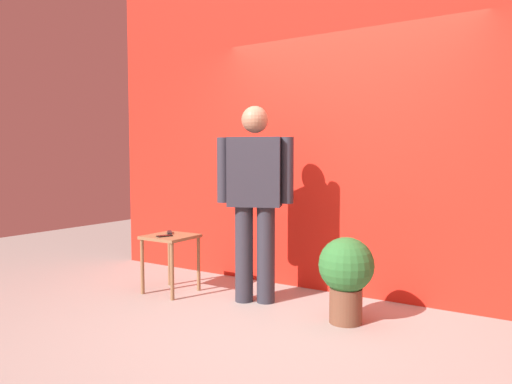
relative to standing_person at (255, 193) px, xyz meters
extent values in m
plane|color=#9E9991|center=(0.55, -0.52, -0.99)|extent=(12.00, 12.00, 0.00)
cube|color=red|center=(0.55, 0.72, 0.70)|extent=(5.71, 0.12, 3.40)
cylinder|color=#2D2D38|center=(-0.09, -0.04, -0.56)|extent=(0.22, 0.22, 0.88)
cylinder|color=#2D2D38|center=(0.09, 0.04, -0.56)|extent=(0.22, 0.22, 0.88)
cube|color=#2D2D38|center=(0.00, 0.00, 0.19)|extent=(0.53, 0.40, 0.62)
cube|color=#2D4784|center=(-0.05, 0.11, 0.22)|extent=(0.13, 0.06, 0.52)
cube|color=silver|center=(-0.05, 0.12, 0.21)|extent=(0.05, 0.03, 0.47)
cylinder|color=#2D2D38|center=(-0.27, -0.11, 0.21)|extent=(0.15, 0.15, 0.59)
cylinder|color=#2D2D38|center=(0.27, 0.11, 0.21)|extent=(0.15, 0.15, 0.59)
sphere|color=#A87A5B|center=(0.00, 0.00, 0.66)|extent=(0.24, 0.24, 0.24)
cube|color=olive|center=(-0.86, -0.18, -0.45)|extent=(0.44, 0.44, 0.03)
cylinder|color=olive|center=(-1.05, -0.37, -0.73)|extent=(0.04, 0.04, 0.53)
cylinder|color=olive|center=(-0.67, -0.37, -0.73)|extent=(0.04, 0.04, 0.53)
cylinder|color=olive|center=(-1.05, 0.01, -0.73)|extent=(0.04, 0.04, 0.53)
cylinder|color=olive|center=(-0.67, 0.01, -0.73)|extent=(0.04, 0.04, 0.53)
cube|color=black|center=(-0.86, -0.27, -0.43)|extent=(0.12, 0.16, 0.01)
cube|color=black|center=(-0.95, -0.10, -0.42)|extent=(0.15, 0.15, 0.02)
cylinder|color=brown|center=(0.92, -0.09, -0.85)|extent=(0.26, 0.26, 0.28)
sphere|color=#2D7233|center=(0.92, -0.09, -0.53)|extent=(0.44, 0.44, 0.44)
camera|label=1|loc=(2.31, -3.63, 0.31)|focal=33.63mm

